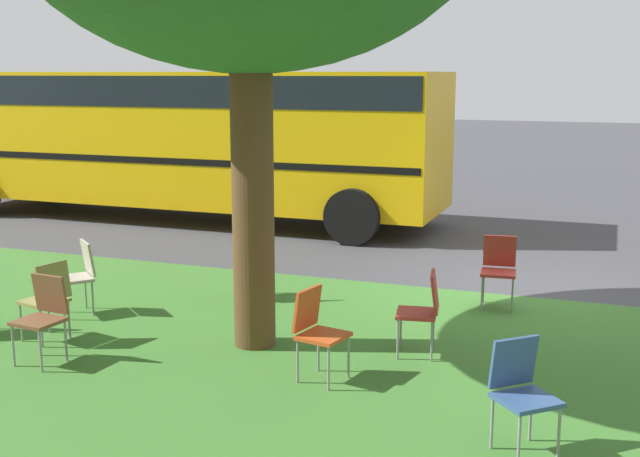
{
  "coord_description": "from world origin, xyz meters",
  "views": [
    {
      "loc": [
        -1.01,
        10.5,
        2.85
      ],
      "look_at": [
        2.42,
        1.29,
        0.94
      ],
      "focal_mm": 44.8,
      "sensor_mm": 36.0,
      "label": 1
    }
  ],
  "objects_px": {
    "chair_5": "(521,387)",
    "chair_2": "(317,327)",
    "chair_3": "(499,265)",
    "chair_8": "(424,307)",
    "chair_4": "(48,295)",
    "chair_7": "(252,260)",
    "chair_1": "(43,312)",
    "school_bus": "(180,130)",
    "chair_0": "(80,272)"
  },
  "relations": [
    {
      "from": "chair_3",
      "to": "school_bus",
      "type": "xyz_separation_m",
      "value": [
        6.83,
        -4.08,
        1.24
      ]
    },
    {
      "from": "chair_0",
      "to": "chair_8",
      "type": "bearing_deg",
      "value": -179.91
    },
    {
      "from": "chair_5",
      "to": "chair_2",
      "type": "bearing_deg",
      "value": -22.7
    },
    {
      "from": "chair_5",
      "to": "chair_7",
      "type": "height_order",
      "value": "same"
    },
    {
      "from": "chair_4",
      "to": "chair_1",
      "type": "bearing_deg",
      "value": 125.07
    },
    {
      "from": "chair_0",
      "to": "chair_4",
      "type": "height_order",
      "value": "same"
    },
    {
      "from": "chair_0",
      "to": "school_bus",
      "type": "distance_m",
      "value": 6.63
    },
    {
      "from": "chair_5",
      "to": "chair_8",
      "type": "xyz_separation_m",
      "value": [
        1.18,
        -1.82,
        0.0
      ]
    },
    {
      "from": "chair_7",
      "to": "chair_4",
      "type": "bearing_deg",
      "value": 59.28
    },
    {
      "from": "chair_3",
      "to": "chair_5",
      "type": "height_order",
      "value": "same"
    },
    {
      "from": "chair_4",
      "to": "school_bus",
      "type": "xyz_separation_m",
      "value": [
        2.48,
        -7.12,
        1.24
      ]
    },
    {
      "from": "chair_7",
      "to": "chair_8",
      "type": "xyz_separation_m",
      "value": [
        -2.53,
        1.29,
        0.0
      ]
    },
    {
      "from": "chair_8",
      "to": "school_bus",
      "type": "distance_m",
      "value": 8.93
    },
    {
      "from": "chair_4",
      "to": "chair_7",
      "type": "distance_m",
      "value": 2.64
    },
    {
      "from": "chair_0",
      "to": "chair_2",
      "type": "xyz_separation_m",
      "value": [
        -3.41,
        0.99,
        0.0
      ]
    },
    {
      "from": "chair_1",
      "to": "chair_0",
      "type": "bearing_deg",
      "value": -65.21
    },
    {
      "from": "chair_7",
      "to": "school_bus",
      "type": "relative_size",
      "value": 0.08
    },
    {
      "from": "chair_4",
      "to": "chair_8",
      "type": "bearing_deg",
      "value": -165.79
    },
    {
      "from": "chair_3",
      "to": "school_bus",
      "type": "bearing_deg",
      "value": -30.86
    },
    {
      "from": "chair_4",
      "to": "chair_5",
      "type": "distance_m",
      "value": 5.12
    },
    {
      "from": "school_bus",
      "to": "chair_3",
      "type": "bearing_deg",
      "value": 149.14
    },
    {
      "from": "chair_8",
      "to": "school_bus",
      "type": "xyz_separation_m",
      "value": [
        6.36,
        -6.14,
        1.24
      ]
    },
    {
      "from": "chair_4",
      "to": "chair_7",
      "type": "height_order",
      "value": "same"
    },
    {
      "from": "chair_4",
      "to": "chair_7",
      "type": "relative_size",
      "value": 1.0
    },
    {
      "from": "chair_3",
      "to": "chair_7",
      "type": "height_order",
      "value": "same"
    },
    {
      "from": "chair_4",
      "to": "chair_5",
      "type": "height_order",
      "value": "same"
    },
    {
      "from": "chair_0",
      "to": "chair_3",
      "type": "relative_size",
      "value": 1.0
    },
    {
      "from": "chair_2",
      "to": "school_bus",
      "type": "bearing_deg",
      "value": -52.03
    },
    {
      "from": "chair_2",
      "to": "chair_4",
      "type": "xyz_separation_m",
      "value": [
        3.09,
        -0.02,
        0.0
      ]
    },
    {
      "from": "chair_7",
      "to": "chair_8",
      "type": "height_order",
      "value": "same"
    },
    {
      "from": "chair_2",
      "to": "chair_0",
      "type": "bearing_deg",
      "value": -16.2
    },
    {
      "from": "chair_1",
      "to": "chair_2",
      "type": "relative_size",
      "value": 1.0
    },
    {
      "from": "chair_0",
      "to": "chair_7",
      "type": "distance_m",
      "value": 2.12
    },
    {
      "from": "chair_2",
      "to": "chair_5",
      "type": "xyz_separation_m",
      "value": [
        -1.97,
        0.82,
        0.0
      ]
    },
    {
      "from": "chair_8",
      "to": "school_bus",
      "type": "bearing_deg",
      "value": -44.0
    },
    {
      "from": "chair_1",
      "to": "chair_3",
      "type": "relative_size",
      "value": 1.0
    },
    {
      "from": "chair_2",
      "to": "chair_4",
      "type": "height_order",
      "value": "same"
    },
    {
      "from": "chair_3",
      "to": "chair_4",
      "type": "height_order",
      "value": "same"
    },
    {
      "from": "chair_1",
      "to": "chair_2",
      "type": "height_order",
      "value": "same"
    },
    {
      "from": "chair_5",
      "to": "chair_8",
      "type": "bearing_deg",
      "value": -57.12
    },
    {
      "from": "chair_3",
      "to": "chair_8",
      "type": "relative_size",
      "value": 1.0
    },
    {
      "from": "chair_5",
      "to": "chair_7",
      "type": "bearing_deg",
      "value": -40.0
    },
    {
      "from": "chair_7",
      "to": "chair_8",
      "type": "bearing_deg",
      "value": 152.99
    },
    {
      "from": "chair_1",
      "to": "chair_4",
      "type": "bearing_deg",
      "value": -54.93
    },
    {
      "from": "chair_2",
      "to": "school_bus",
      "type": "relative_size",
      "value": 0.08
    },
    {
      "from": "chair_5",
      "to": "chair_1",
      "type": "bearing_deg",
      "value": -3.82
    },
    {
      "from": "chair_8",
      "to": "school_bus",
      "type": "relative_size",
      "value": 0.08
    },
    {
      "from": "chair_3",
      "to": "chair_0",
      "type": "bearing_deg",
      "value": 23.92
    },
    {
      "from": "chair_8",
      "to": "chair_0",
      "type": "bearing_deg",
      "value": 0.09
    },
    {
      "from": "chair_0",
      "to": "chair_1",
      "type": "height_order",
      "value": "same"
    }
  ]
}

